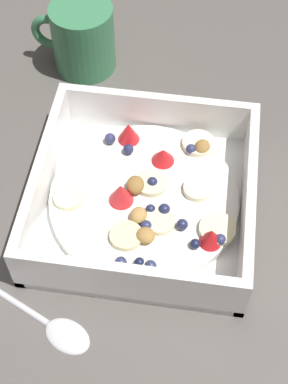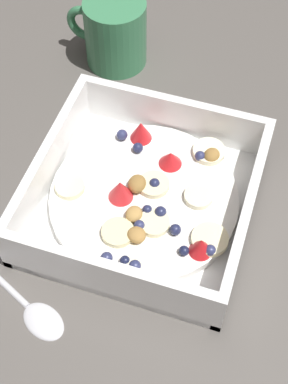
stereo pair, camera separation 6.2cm
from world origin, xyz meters
name	(u,v)px [view 2 (the right image)]	position (x,y,z in m)	size (l,w,h in m)	color
ground_plane	(139,194)	(0.00, 0.00, 0.00)	(2.40, 2.40, 0.00)	#56514C
fruit_bowl	(145,198)	(-0.02, -0.01, 0.02)	(0.23, 0.23, 0.06)	white
spoon	(25,303)	(-0.16, 0.07, 0.00)	(0.09, 0.17, 0.01)	silver
coffee_mug	(114,32)	(0.20, 0.10, 0.05)	(0.08, 0.11, 0.09)	#3D8456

